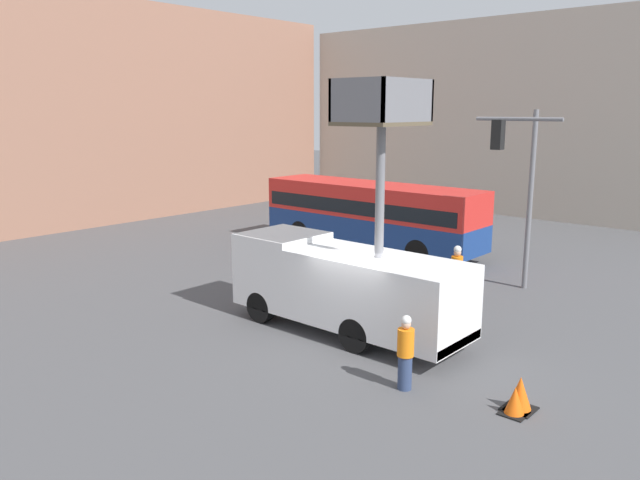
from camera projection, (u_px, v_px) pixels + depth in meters
The scene contains 9 objects.
ground_plane at pixel (355, 346), 16.69m from camera, with size 120.00×120.00×0.00m, color #4C4C4F.
building_backdrop_side at pixel (534, 117), 40.07m from camera, with size 10.00×28.00×11.46m.
utility_truck at pixel (346, 280), 17.42m from camera, with size 2.22×7.14×6.96m.
city_bus at pixel (371, 211), 27.66m from camera, with size 2.60×10.35×3.00m.
traffic_light_pole at pixel (520, 173), 20.52m from camera, with size 3.11×2.86×6.21m.
road_worker_near_truck at pixel (405, 353), 13.97m from camera, with size 0.38×0.38×1.75m.
road_worker_directing at pixel (456, 274), 20.24m from camera, with size 0.38×0.38×1.92m.
traffic_cone_near_truck at pixel (520, 394), 13.11m from camera, with size 0.64×0.64×0.73m.
traffic_cone_mid_road at pixel (515, 402), 12.91m from camera, with size 0.53×0.53×0.61m.
Camera 1 is at (-12.47, -9.66, 6.23)m, focal length 35.00 mm.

